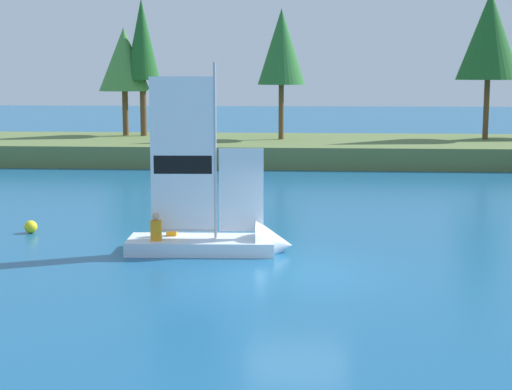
{
  "coord_description": "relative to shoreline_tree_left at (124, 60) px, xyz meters",
  "views": [
    {
      "loc": [
        0.29,
        -19.09,
        4.86
      ],
      "look_at": [
        -1.34,
        4.85,
        1.2
      ],
      "focal_mm": 56.21,
      "sensor_mm": 36.0,
      "label": 1
    }
  ],
  "objects": [
    {
      "name": "shoreline_tree_midleft",
      "position": [
        1.12,
        -0.13,
        1.09
      ],
      "size": [
        2.02,
        2.02,
        8.07
      ],
      "color": "brown",
      "rests_on": "shore_bank"
    },
    {
      "name": "channel_buoy",
      "position": [
        2.57,
        -24.03,
        -5.44
      ],
      "size": [
        0.39,
        0.39,
        0.39
      ],
      "primitive_type": "sphere",
      "color": "yellow",
      "rests_on": "ground"
    },
    {
      "name": "shoreline_tree_centre",
      "position": [
        9.45,
        -2.21,
        0.65
      ],
      "size": [
        2.66,
        2.66,
        7.29
      ],
      "color": "brown",
      "rests_on": "shore_bank"
    },
    {
      "name": "ground_plane",
      "position": [
        10.81,
        -28.52,
        -5.64
      ],
      "size": [
        200.0,
        200.0,
        0.0
      ],
      "primitive_type": "plane",
      "color": "#195684"
    },
    {
      "name": "shore_bank",
      "position": [
        10.81,
        -2.42,
        -5.07
      ],
      "size": [
        80.0,
        10.16,
        1.14
      ],
      "primitive_type": "cube",
      "color": "#5B703D",
      "rests_on": "ground"
    },
    {
      "name": "shoreline_tree_midright",
      "position": [
        21.0,
        -1.46,
        1.28
      ],
      "size": [
        3.55,
        3.55,
        8.24
      ],
      "color": "brown",
      "rests_on": "shore_bank"
    },
    {
      "name": "shoreline_tree_left",
      "position": [
        0.0,
        0.0,
        0.0
      ],
      "size": [
        3.04,
        3.04,
        6.39
      ],
      "color": "brown",
      "rests_on": "shore_bank"
    },
    {
      "name": "sailboat",
      "position": [
        8.95,
        -26.2,
        -5.27
      ],
      "size": [
        4.57,
        1.75,
        5.66
      ],
      "rotation": [
        0.0,
        0.0,
        0.05
      ],
      "color": "silver",
      "rests_on": "ground"
    }
  ]
}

